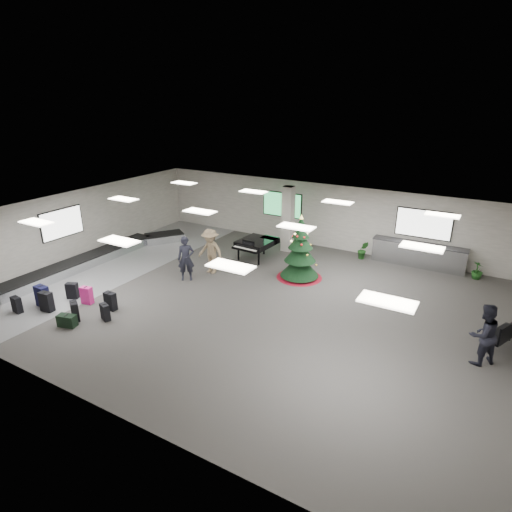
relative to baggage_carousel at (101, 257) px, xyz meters
The scene contains 21 objects.
ground 7.84m from the baggage_carousel, ahead, with size 18.00×18.00×0.00m, color #3C3A37.
room_envelope 7.79m from the baggage_carousel, ahead, with size 18.02×14.02×3.21m.
baggage_carousel is the anchor object (origin of this frame).
service_counter 14.50m from the baggage_carousel, 27.67° to the left, with size 4.05×0.65×1.08m.
suitcase_0 4.89m from the baggage_carousel, 62.84° to the right, with size 0.50×0.32×0.75m.
suitcase_1 5.62m from the baggage_carousel, 49.53° to the right, with size 0.49×0.43×0.70m.
pink_suitcase 4.39m from the baggage_carousel, 47.31° to the right, with size 0.45×0.31×0.67m.
suitcase_3 5.16m from the baggage_carousel, 37.27° to the right, with size 0.45×0.26×0.68m.
navy_suitcase 4.53m from the baggage_carousel, 67.20° to the right, with size 0.52×0.32×0.81m.
suitcase_5 5.13m from the baggage_carousel, 74.24° to the right, with size 0.42×0.26×0.61m.
green_duffel 6.01m from the baggage_carousel, 51.32° to the right, with size 0.67×0.46×0.43m.
suitcase_7 5.87m from the baggage_carousel, 39.62° to the right, with size 0.45×0.34×0.60m.
suitcase_8 3.86m from the baggage_carousel, 56.18° to the right, with size 0.48×0.40×0.64m.
christmas_tree 9.27m from the baggage_carousel, 18.27° to the left, with size 1.93×1.93×2.75m.
grand_piano 7.23m from the baggage_carousel, 32.75° to the left, with size 1.56×1.94×1.06m.
bench 16.49m from the baggage_carousel, ahead, with size 1.15×1.67×1.01m.
traveler_a 4.88m from the baggage_carousel, ahead, with size 0.68×0.45×1.88m, color black.
traveler_b 5.49m from the baggage_carousel, 15.67° to the left, with size 1.27×0.73×1.96m, color #8E7658.
traveler_bench 15.84m from the baggage_carousel, ahead, with size 0.91×0.71×1.86m, color black.
potted_plant_left 12.24m from the baggage_carousel, 31.39° to the left, with size 0.48×0.39×0.87m, color #133B15.
potted_plant_right 16.60m from the baggage_carousel, 23.01° to the left, with size 0.43×0.43×0.76m, color #133B15.
Camera 1 is at (7.66, -12.49, 7.30)m, focal length 30.00 mm.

